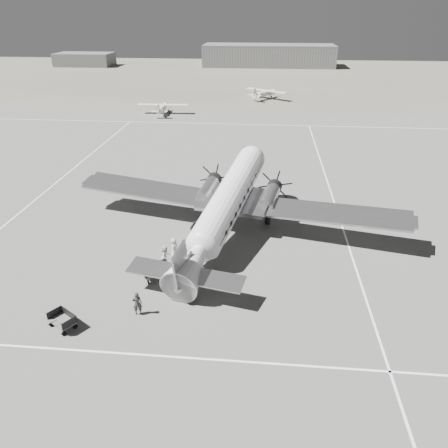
{
  "coord_description": "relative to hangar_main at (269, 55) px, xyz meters",
  "views": [
    {
      "loc": [
        4.79,
        -32.08,
        17.47
      ],
      "look_at": [
        1.92,
        -1.59,
        2.2
      ],
      "focal_mm": 35.0,
      "sensor_mm": 36.0,
      "label": 1
    }
  ],
  "objects": [
    {
      "name": "hangar_main",
      "position": [
        0.0,
        0.0,
        0.0
      ],
      "size": [
        42.0,
        14.0,
        6.6
      ],
      "color": "slate",
      "rests_on": "ground"
    },
    {
      "name": "shed_secondary",
      "position": [
        -60.0,
        -5.0,
        -1.3
      ],
      "size": [
        18.0,
        10.0,
        4.0
      ],
      "primitive_type": "cube",
      "color": "#585858",
      "rests_on": "ground"
    },
    {
      "name": "light_plane_right",
      "position": [
        -0.45,
        -57.55,
        -2.27
      ],
      "size": [
        12.71,
        12.24,
        2.05
      ],
      "primitive_type": null,
      "rotation": [
        0.0,
        0.0,
        -0.61
      ],
      "color": "white",
      "rests_on": "ground"
    },
    {
      "name": "baggage_cart_near",
      "position": [
        -7.48,
        -126.38,
        -2.75
      ],
      "size": [
        2.37,
        2.17,
        1.1
      ],
      "primitive_type": null,
      "rotation": [
        0.0,
        0.0,
        0.53
      ],
      "color": "#585858",
      "rests_on": "ground"
    },
    {
      "name": "grass_infield",
      "position": [
        -5.0,
        -25.0,
        -3.3
      ],
      "size": [
        260.0,
        90.0,
        0.01
      ],
      "primitive_type": "cube",
      "color": "#6A6759",
      "rests_on": "ground"
    },
    {
      "name": "ground",
      "position": [
        -5.0,
        -120.0,
        -3.3
      ],
      "size": [
        260.0,
        260.0,
        0.0
      ],
      "primitive_type": "plane",
      "color": "slate",
      "rests_on": "ground"
    },
    {
      "name": "dc3_airliner",
      "position": [
        -3.08,
        -119.59,
        -0.48
      ],
      "size": [
        33.46,
        26.67,
        5.64
      ],
      "primitive_type": null,
      "rotation": [
        0.0,
        0.0,
        -0.23
      ],
      "color": "#ACACAE",
      "rests_on": "ground"
    },
    {
      "name": "taxi_line_left",
      "position": [
        -23.0,
        -110.0,
        -3.29
      ],
      "size": [
        0.15,
        60.0,
        0.01
      ],
      "primitive_type": "cube",
      "color": "white",
      "rests_on": "ground"
    },
    {
      "name": "taxi_line_right",
      "position": [
        7.0,
        -120.0,
        -3.29
      ],
      "size": [
        0.15,
        80.0,
        0.01
      ],
      "primitive_type": "cube",
      "color": "white",
      "rests_on": "ground"
    },
    {
      "name": "taxi_line_near",
      "position": [
        -5.0,
        -134.0,
        -3.29
      ],
      "size": [
        60.0,
        0.15,
        0.01
      ],
      "primitive_type": "cube",
      "color": "white",
      "rests_on": "ground"
    },
    {
      "name": "light_plane_left",
      "position": [
        -18.75,
        -73.66,
        -2.34
      ],
      "size": [
        9.53,
        7.85,
        1.92
      ],
      "primitive_type": null,
      "rotation": [
        0.0,
        0.0,
        0.04
      ],
      "color": "white",
      "rests_on": "ground"
    },
    {
      "name": "baggage_cart_far",
      "position": [
        -11.89,
        -132.15,
        -2.81
      ],
      "size": [
        2.12,
        1.97,
        0.98
      ],
      "primitive_type": null,
      "rotation": [
        0.0,
        0.0,
        -0.58
      ],
      "color": "#585858",
      "rests_on": "ground"
    },
    {
      "name": "passenger",
      "position": [
        -6.78,
        -123.34,
        -2.47
      ],
      "size": [
        0.53,
        0.81,
        1.65
      ],
      "primitive_type": "imported",
      "rotation": [
        0.0,
        0.0,
        1.57
      ],
      "color": "#B6B6B4",
      "rests_on": "ground"
    },
    {
      "name": "ground_crew",
      "position": [
        -7.71,
        -130.45,
        -2.48
      ],
      "size": [
        0.68,
        0.53,
        1.63
      ],
      "primitive_type": "imported",
      "rotation": [
        0.0,
        0.0,
        3.4
      ],
      "color": "#2D2D2D",
      "rests_on": "ground"
    },
    {
      "name": "taxi_line_horizon",
      "position": [
        -5.0,
        -80.0,
        -3.29
      ],
      "size": [
        90.0,
        0.15,
        0.01
      ],
      "primitive_type": "cube",
      "color": "white",
      "rests_on": "ground"
    },
    {
      "name": "ramp_agent",
      "position": [
        -7.11,
        -124.75,
        -2.42
      ],
      "size": [
        1.03,
        1.08,
        1.77
      ],
      "primitive_type": "imported",
      "rotation": [
        0.0,
        0.0,
        1.0
      ],
      "color": "silver",
      "rests_on": "ground"
    }
  ]
}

